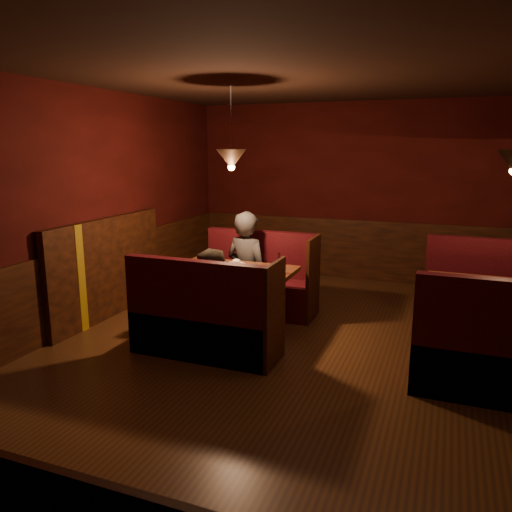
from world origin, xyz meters
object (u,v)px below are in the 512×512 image
at_px(main_table, 234,283).
at_px(second_bench_near, 508,362).
at_px(diner_b, 214,284).
at_px(main_bench_far, 259,286).
at_px(diner_a, 247,250).
at_px(second_bench_far, 494,305).
at_px(main_bench_near, 204,326).
at_px(second_table, 499,307).

bearing_deg(main_table, second_bench_near, -13.64).
height_order(main_table, diner_b, diner_b).
xyz_separation_m(main_bench_far, diner_a, (-0.11, -0.16, 0.52)).
xyz_separation_m(second_bench_far, diner_a, (-3.00, -0.35, 0.50)).
relative_size(diner_a, diner_b, 1.19).
bearing_deg(main_bench_near, diner_b, 90.47).
height_order(main_bench_far, diner_b, diner_b).
height_order(main_table, diner_a, diner_a).
height_order(second_bench_near, diner_b, diner_b).
xyz_separation_m(main_bench_far, second_bench_near, (2.89, -1.52, 0.02)).
relative_size(main_bench_far, second_bench_far, 1.00).
distance_m(main_table, main_bench_far, 0.85).
xyz_separation_m(main_bench_near, second_bench_near, (2.89, 0.11, 0.02)).
height_order(main_bench_near, second_bench_near, second_bench_near).
bearing_deg(second_bench_far, second_table, -92.20).
distance_m(main_table, second_bench_near, 3.00).
bearing_deg(diner_a, second_bench_far, -158.01).
relative_size(main_bench_near, diner_a, 0.92).
bearing_deg(main_bench_far, second_bench_far, 3.67).
bearing_deg(second_table, main_bench_far, 166.84).
distance_m(main_table, main_bench_near, 0.86).
xyz_separation_m(main_bench_near, second_bench_far, (2.89, 1.82, 0.02)).
xyz_separation_m(main_table, second_bench_far, (2.91, 1.00, -0.23)).
distance_m(main_bench_near, second_bench_far, 3.42).
bearing_deg(second_table, second_bench_far, 87.80).
xyz_separation_m(main_table, main_bench_far, (0.02, 0.82, -0.25)).
height_order(second_bench_near, diner_a, diner_a).
height_order(second_bench_far, diner_b, diner_b).
xyz_separation_m(main_table, second_bench_near, (2.91, -0.71, -0.23)).
xyz_separation_m(main_bench_near, second_table, (2.86, 0.97, 0.25)).
bearing_deg(main_bench_far, second_bench_near, -27.76).
bearing_deg(second_table, second_bench_near, -87.80).
bearing_deg(diner_b, main_bench_far, 98.99).
relative_size(main_table, second_bench_near, 0.91).
relative_size(main_bench_near, second_bench_near, 1.00).
bearing_deg(second_bench_near, main_bench_far, 152.24).
bearing_deg(second_bench_near, diner_b, 177.08).
bearing_deg(second_bench_far, second_bench_near, -90.00).
bearing_deg(second_table, main_bench_near, -161.34).
relative_size(main_table, diner_b, 0.99).
xyz_separation_m(main_table, diner_a, (-0.10, 0.65, 0.27)).
xyz_separation_m(second_bench_near, diner_b, (-2.89, 0.15, 0.37)).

